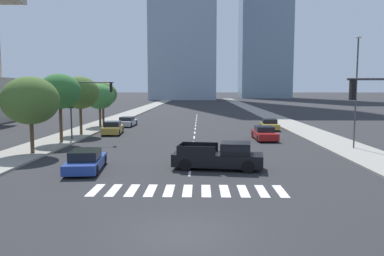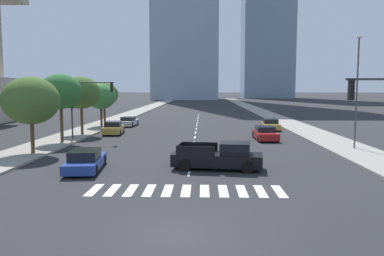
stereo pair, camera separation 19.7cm
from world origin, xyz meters
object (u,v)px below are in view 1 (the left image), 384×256
at_px(street_lamp_east, 356,85).
at_px(street_tree_fourth, 100,97).
at_px(street_tree_nearest, 30,101).
at_px(sedan_gold_1, 113,128).
at_px(street_tree_fifth, 103,94).
at_px(street_tree_second, 60,92).
at_px(sedan_silver_2, 127,122).
at_px(sedan_blue_0, 86,161).
at_px(sedan_red_4, 264,134).
at_px(sedan_gold_3, 269,125).
at_px(street_tree_third, 80,93).
at_px(pickup_truck, 222,156).
at_px(traffic_signal_far, 87,98).

relative_size(street_lamp_east, street_tree_fourth, 1.68).
xyz_separation_m(street_tree_nearest, street_tree_fourth, (-0.00, 19.30, -0.16)).
xyz_separation_m(sedan_gold_1, street_lamp_east, (21.80, -9.90, 4.56)).
bearing_deg(street_lamp_east, street_tree_fifth, 144.05).
bearing_deg(street_tree_fifth, street_tree_second, -90.00).
bearing_deg(sedan_silver_2, street_tree_nearest, 174.72).
height_order(sedan_blue_0, sedan_red_4, sedan_red_4).
relative_size(sedan_silver_2, sedan_gold_3, 1.07).
bearing_deg(street_tree_fifth, sedan_silver_2, 8.95).
xyz_separation_m(sedan_blue_0, street_tree_third, (-5.60, 16.93, 3.87)).
xyz_separation_m(sedan_gold_1, street_tree_second, (-3.06, -6.83, 4.00)).
relative_size(street_lamp_east, street_tree_third, 1.48).
xyz_separation_m(sedan_red_4, street_tree_third, (-18.67, 2.94, 3.86)).
height_order(street_lamp_east, street_tree_third, street_lamp_east).
xyz_separation_m(sedan_red_4, street_tree_fourth, (-18.67, 10.61, 3.28)).
height_order(sedan_gold_1, street_tree_second, street_tree_second).
bearing_deg(sedan_blue_0, sedan_red_4, -48.99).
distance_m(street_lamp_east, street_tree_nearest, 25.05).
relative_size(pickup_truck, sedan_silver_2, 1.23).
relative_size(traffic_signal_far, street_tree_fifth, 1.04).
height_order(street_lamp_east, street_tree_nearest, street_lamp_east).
xyz_separation_m(sedan_gold_3, street_tree_second, (-20.73, -11.56, 4.05)).
height_order(pickup_truck, street_tree_fifth, street_tree_fifth).
relative_size(sedan_silver_2, street_tree_fifth, 0.83).
bearing_deg(sedan_gold_1, street_tree_fourth, 20.64).
distance_m(sedan_blue_0, street_tree_third, 18.25).
bearing_deg(street_tree_second, street_tree_fourth, 90.00).
relative_size(sedan_gold_1, street_tree_third, 0.75).
relative_size(street_tree_nearest, street_tree_second, 0.93).
xyz_separation_m(sedan_gold_1, sedan_red_4, (15.60, -4.06, -0.05)).
xyz_separation_m(sedan_gold_3, sedan_red_4, (-2.06, -8.79, 0.01)).
distance_m(pickup_truck, sedan_silver_2, 28.28).
xyz_separation_m(sedan_blue_0, street_tree_fifth, (-5.60, 26.19, 3.55)).
distance_m(sedan_red_4, street_tree_third, 19.29).
bearing_deg(street_tree_second, traffic_signal_far, 40.08).
xyz_separation_m(sedan_gold_3, street_tree_third, (-20.73, -5.86, 3.87)).
bearing_deg(street_tree_fifth, street_tree_fourth, -90.00).
bearing_deg(traffic_signal_far, street_tree_fourth, 99.26).
distance_m(sedan_blue_0, sedan_red_4, 19.14).
bearing_deg(street_tree_fifth, sedan_red_4, -33.16).
xyz_separation_m(sedan_blue_0, street_tree_nearest, (-5.60, 5.31, 3.45)).
xyz_separation_m(sedan_gold_1, street_tree_third, (-3.06, -1.13, 3.81)).
relative_size(sedan_blue_0, sedan_gold_3, 1.12).
bearing_deg(street_tree_second, sedan_gold_1, 65.86).
xyz_separation_m(street_lamp_east, street_tree_third, (-24.86, 8.77, -0.75)).
bearing_deg(sedan_red_4, sedan_gold_1, -105.73).
bearing_deg(street_tree_nearest, pickup_truck, -18.99).
bearing_deg(street_tree_fourth, street_tree_fifth, 90.00).
distance_m(sedan_blue_0, street_tree_nearest, 8.45).
relative_size(street_tree_nearest, street_tree_fourth, 1.07).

